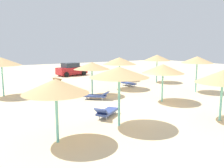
% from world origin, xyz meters
% --- Properties ---
extents(ground_plane, '(80.00, 80.00, 0.00)m').
position_xyz_m(ground_plane, '(0.00, 0.00, 0.00)').
color(ground_plane, beige).
extents(parasol_0, '(3.05, 3.05, 2.88)m').
position_xyz_m(parasol_0, '(3.12, 6.59, 2.56)').
color(parasol_0, '#6BC6BC').
rests_on(parasol_0, ground).
extents(parasol_1, '(2.31, 2.31, 2.66)m').
position_xyz_m(parasol_1, '(6.04, 10.91, 2.38)').
color(parasol_1, '#6BC6BC').
rests_on(parasol_1, ground).
extents(parasol_2, '(2.88, 2.88, 2.92)m').
position_xyz_m(parasol_2, '(-2.67, -1.83, 2.66)').
color(parasol_2, '#6BC6BC').
rests_on(parasol_2, ground).
extents(parasol_3, '(2.85, 2.85, 2.66)m').
position_xyz_m(parasol_3, '(-0.45, 5.23, 2.37)').
color(parasol_3, '#6BC6BC').
rests_on(parasol_3, ground).
extents(parasol_4, '(2.93, 2.93, 2.66)m').
position_xyz_m(parasol_4, '(2.79, 0.77, 2.34)').
color(parasol_4, '#6BC6BC').
rests_on(parasol_4, ground).
extents(parasol_5, '(2.63, 2.63, 3.05)m').
position_xyz_m(parasol_5, '(7.78, 1.80, 2.76)').
color(parasol_5, '#6BC6BC').
rests_on(parasol_5, ground).
extents(parasol_6, '(3.00, 3.00, 3.04)m').
position_xyz_m(parasol_6, '(-6.43, 8.80, 2.73)').
color(parasol_6, '#6BC6BC').
rests_on(parasol_6, ground).
extents(parasol_7, '(2.84, 2.84, 2.99)m').
position_xyz_m(parasol_7, '(8.83, 7.76, 2.67)').
color(parasol_7, '#6BC6BC').
rests_on(parasol_7, ground).
extents(parasol_8, '(2.65, 2.65, 2.62)m').
position_xyz_m(parasol_8, '(-5.92, -2.15, 2.32)').
color(parasol_8, '#6BC6BC').
rests_on(parasol_8, ground).
extents(parasol_9, '(2.77, 2.77, 2.68)m').
position_xyz_m(parasol_9, '(2.28, -4.03, 2.35)').
color(parasol_9, '#6BC6BC').
rests_on(parasol_9, ground).
extents(lounger_0, '(0.75, 1.89, 0.79)m').
position_xyz_m(lounger_0, '(4.72, 7.49, 0.32)').
color(lounger_0, '#33478C').
rests_on(lounger_0, ground).
extents(lounger_1, '(0.76, 1.88, 0.81)m').
position_xyz_m(lounger_1, '(5.10, 12.00, 0.33)').
color(lounger_1, '#33478C').
rests_on(lounger_1, ground).
extents(lounger_2, '(1.93, 1.58, 0.71)m').
position_xyz_m(lounger_2, '(-2.47, -0.30, 0.32)').
color(lounger_2, '#33478C').
rests_on(lounger_2, ground).
extents(lounger_3, '(1.86, 1.74, 0.64)m').
position_xyz_m(lounger_3, '(-0.82, 3.81, 0.31)').
color(lounger_3, '#33478C').
rests_on(lounger_3, ground).
extents(bench_0, '(0.58, 1.54, 0.49)m').
position_xyz_m(bench_0, '(-0.55, 13.12, 0.35)').
color(bench_0, brown).
rests_on(bench_0, ground).
extents(parked_car, '(4.23, 2.50, 1.72)m').
position_xyz_m(parked_car, '(3.27, 18.25, 0.82)').
color(parked_car, '#B21E23').
rests_on(parked_car, ground).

